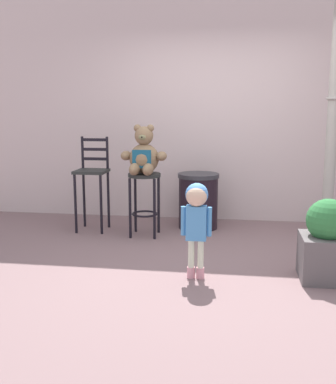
# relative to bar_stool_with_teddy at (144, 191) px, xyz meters

# --- Properties ---
(ground_plane) EXTENTS (24.00, 24.00, 0.00)m
(ground_plane) POSITION_rel_bar_stool_with_teddy_xyz_m (0.76, -0.91, -0.53)
(ground_plane) COLOR #7B6061
(building_wall) EXTENTS (7.83, 0.30, 3.32)m
(building_wall) POSITION_rel_bar_stool_with_teddy_xyz_m (0.76, 1.09, 1.13)
(building_wall) COLOR beige
(building_wall) RESTS_ON ground_plane
(bar_stool_with_teddy) EXTENTS (0.38, 0.38, 0.74)m
(bar_stool_with_teddy) POSITION_rel_bar_stool_with_teddy_xyz_m (0.00, 0.00, 0.00)
(bar_stool_with_teddy) COLOR #242726
(bar_stool_with_teddy) RESTS_ON ground_plane
(teddy_bear) EXTENTS (0.54, 0.48, 0.56)m
(teddy_bear) POSITION_rel_bar_stool_with_teddy_xyz_m (-0.00, -0.03, 0.42)
(teddy_bear) COLOR #84684A
(teddy_bear) RESTS_ON bar_stool_with_teddy
(child_walking) EXTENTS (0.27, 0.21, 0.85)m
(child_walking) POSITION_rel_bar_stool_with_teddy_xyz_m (0.72, -1.30, 0.09)
(child_walking) COLOR pink
(child_walking) RESTS_ON ground_plane
(trash_bin) EXTENTS (0.51, 0.51, 0.69)m
(trash_bin) POSITION_rel_bar_stool_with_teddy_xyz_m (0.59, 0.44, -0.18)
(trash_bin) COLOR black
(trash_bin) RESTS_ON ground_plane
(lamppost) EXTENTS (0.31, 0.31, 2.75)m
(lamppost) POSITION_rel_bar_stool_with_teddy_xyz_m (2.14, 0.39, 0.56)
(lamppost) COLOR #B79F9B
(lamppost) RESTS_ON ground_plane
(bar_chair_empty) EXTENTS (0.37, 0.37, 1.14)m
(bar_chair_empty) POSITION_rel_bar_stool_with_teddy_xyz_m (-0.68, 0.17, 0.13)
(bar_chair_empty) COLOR #242726
(bar_chair_empty) RESTS_ON ground_plane
(planter_with_shrub) EXTENTS (0.44, 0.44, 0.72)m
(planter_with_shrub) POSITION_rel_bar_stool_with_teddy_xyz_m (1.85, -1.17, -0.19)
(planter_with_shrub) COLOR #5C5556
(planter_with_shrub) RESTS_ON ground_plane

